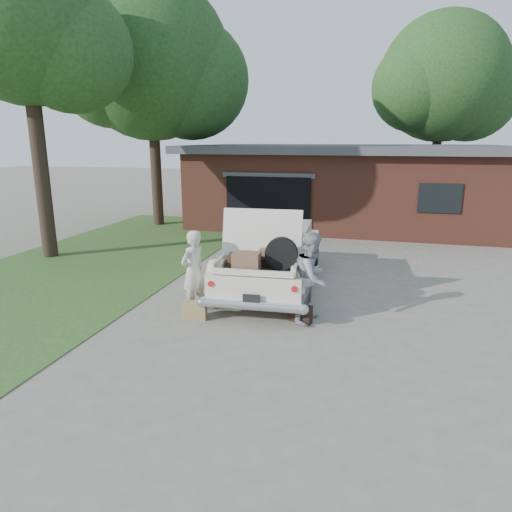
# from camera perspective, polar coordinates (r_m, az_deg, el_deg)

# --- Properties ---
(ground) EXTENTS (90.00, 90.00, 0.00)m
(ground) POSITION_cam_1_polar(r_m,az_deg,el_deg) (9.60, -0.93, -7.24)
(ground) COLOR gray
(ground) RESTS_ON ground
(grass_strip) EXTENTS (6.00, 16.00, 0.02)m
(grass_strip) POSITION_cam_1_polar(r_m,az_deg,el_deg) (14.48, -18.93, -0.51)
(grass_strip) COLOR #2D4C1E
(grass_strip) RESTS_ON ground
(house) EXTENTS (12.80, 7.80, 3.30)m
(house) POSITION_cam_1_polar(r_m,az_deg,el_deg) (20.20, 10.81, 8.82)
(house) COLOR brown
(house) RESTS_ON ground
(tree_left) EXTENTS (5.36, 4.66, 9.10)m
(tree_left) POSITION_cam_1_polar(r_m,az_deg,el_deg) (15.41, -26.71, 23.92)
(tree_left) COLOR #38281E
(tree_left) RESTS_ON ground
(tree_back) EXTENTS (7.21, 6.27, 9.73)m
(tree_back) POSITION_cam_1_polar(r_m,az_deg,el_deg) (19.86, -12.79, 22.10)
(tree_back) COLOR #38281E
(tree_back) RESTS_ON ground
(tree_right) EXTENTS (6.95, 6.04, 9.44)m
(tree_right) POSITION_cam_1_polar(r_m,az_deg,el_deg) (25.21, 22.51, 19.28)
(tree_right) COLOR #38281E
(tree_right) RESTS_ON ground
(sedan) EXTENTS (2.31, 5.28, 2.12)m
(sedan) POSITION_cam_1_polar(r_m,az_deg,el_deg) (11.16, 2.08, -0.03)
(sedan) COLOR beige
(sedan) RESTS_ON ground
(woman_left) EXTENTS (0.61, 0.74, 1.73)m
(woman_left) POSITION_cam_1_polar(r_m,az_deg,el_deg) (9.60, -7.87, -1.90)
(woman_left) COLOR beige
(woman_left) RESTS_ON ground
(woman_right) EXTENTS (0.86, 1.01, 1.80)m
(woman_right) POSITION_cam_1_polar(r_m,az_deg,el_deg) (9.03, 7.03, -2.70)
(woman_right) COLOR gray
(woman_right) RESTS_ON ground
(suitcase_left) EXTENTS (0.50, 0.19, 0.38)m
(suitcase_left) POSITION_cam_1_polar(r_m,az_deg,el_deg) (9.35, -7.70, -6.73)
(suitcase_left) COLOR #9F8351
(suitcase_left) RESTS_ON ground
(suitcase_right) EXTENTS (0.50, 0.30, 0.37)m
(suitcase_right) POSITION_cam_1_polar(r_m,az_deg,el_deg) (9.16, 5.55, -7.15)
(suitcase_right) COLOR black
(suitcase_right) RESTS_ON ground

